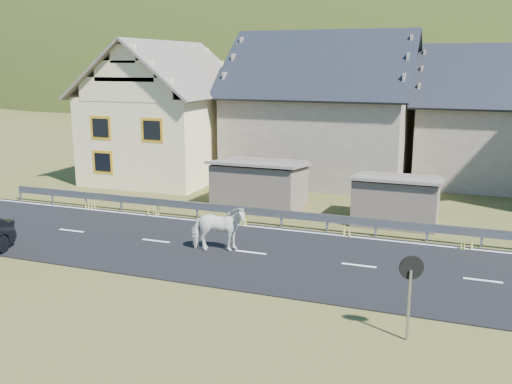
% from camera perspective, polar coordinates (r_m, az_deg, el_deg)
% --- Properties ---
extents(ground, '(160.00, 160.00, 0.00)m').
position_cam_1_polar(ground, '(21.17, -0.52, -6.16)').
color(ground, '#343D18').
rests_on(ground, ground).
extents(road, '(60.00, 7.00, 0.04)m').
position_cam_1_polar(road, '(21.16, -0.52, -6.11)').
color(road, black).
rests_on(road, ground).
extents(lane_markings, '(60.00, 6.60, 0.01)m').
position_cam_1_polar(lane_markings, '(21.16, -0.52, -6.05)').
color(lane_markings, silver).
rests_on(lane_markings, road).
extents(guardrail, '(28.10, 0.09, 0.75)m').
position_cam_1_polar(guardrail, '(24.33, 2.56, -2.25)').
color(guardrail, '#93969B').
rests_on(guardrail, ground).
extents(shed_left, '(4.30, 3.30, 2.40)m').
position_cam_1_polar(shed_left, '(27.42, 0.39, 0.66)').
color(shed_left, '#726354').
rests_on(shed_left, ground).
extents(shed_right, '(3.80, 2.90, 2.20)m').
position_cam_1_polar(shed_right, '(25.53, 13.84, -0.87)').
color(shed_right, '#726354').
rests_on(shed_right, ground).
extents(house_cream, '(7.80, 9.80, 8.30)m').
position_cam_1_polar(house_cream, '(35.24, -8.95, 8.58)').
color(house_cream, beige).
rests_on(house_cream, ground).
extents(house_stone_a, '(10.80, 9.80, 8.90)m').
position_cam_1_polar(house_stone_a, '(34.74, 6.81, 9.04)').
color(house_stone_a, gray).
rests_on(house_stone_a, ground).
extents(house_stone_b, '(9.80, 8.80, 8.10)m').
position_cam_1_polar(house_stone_b, '(35.85, 23.45, 7.56)').
color(house_stone_b, gray).
rests_on(house_stone_b, ground).
extents(mountain, '(440.00, 280.00, 260.00)m').
position_cam_1_polar(mountain, '(200.53, 19.54, 4.44)').
color(mountain, '#2C3E0F').
rests_on(mountain, ground).
extents(conifer_patch, '(76.00, 50.00, 28.00)m').
position_cam_1_polar(conifer_patch, '(142.91, -5.62, 12.47)').
color(conifer_patch, black).
rests_on(conifer_patch, ground).
extents(horse, '(1.51, 2.24, 1.73)m').
position_cam_1_polar(horse, '(21.12, -3.81, -3.65)').
color(horse, silver).
rests_on(horse, road).
extents(traffic_mirror, '(0.59, 0.29, 2.24)m').
position_cam_1_polar(traffic_mirror, '(14.86, 15.21, -8.36)').
color(traffic_mirror, '#93969B').
rests_on(traffic_mirror, ground).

